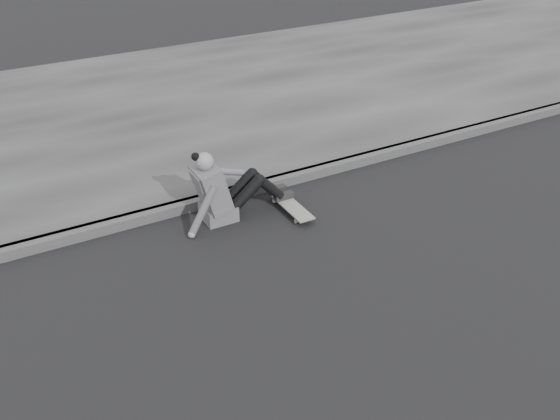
{
  "coord_description": "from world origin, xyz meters",
  "views": [
    {
      "loc": [
        -4.4,
        -3.42,
        3.74
      ],
      "look_at": [
        -1.77,
        1.32,
        0.5
      ],
      "focal_mm": 40.0,
      "sensor_mm": 36.0,
      "label": 1
    }
  ],
  "objects": [
    {
      "name": "ground",
      "position": [
        0.0,
        0.0,
        0.0
      ],
      "size": [
        80.0,
        80.0,
        0.0
      ],
      "primitive_type": "plane",
      "color": "black",
      "rests_on": "ground"
    },
    {
      "name": "sidewalk",
      "position": [
        0.0,
        5.6,
        0.06
      ],
      "size": [
        24.0,
        6.0,
        0.12
      ],
      "primitive_type": "cube",
      "color": "#3A3A3A",
      "rests_on": "ground"
    },
    {
      "name": "skateboard",
      "position": [
        -1.27,
        1.97,
        0.07
      ],
      "size": [
        0.2,
        0.78,
        0.09
      ],
      "color": "gray",
      "rests_on": "ground"
    },
    {
      "name": "seated_woman",
      "position": [
        -2.01,
        2.22,
        0.36
      ],
      "size": [
        1.38,
        0.46,
        0.88
      ],
      "color": "#58585B",
      "rests_on": "ground"
    },
    {
      "name": "curb",
      "position": [
        0.0,
        2.58,
        0.06
      ],
      "size": [
        24.0,
        0.16,
        0.12
      ],
      "primitive_type": "cube",
      "color": "#454545",
      "rests_on": "ground"
    }
  ]
}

